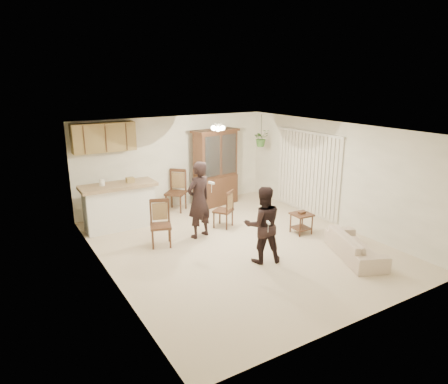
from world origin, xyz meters
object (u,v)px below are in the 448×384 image
side_table (301,223)px  chair_hutch_right (223,217)px  sofa (356,240)px  adult (199,199)px  chair_hutch_left (176,199)px  child (263,229)px  chair_bar (161,233)px  china_hutch (216,168)px

side_table → chair_hutch_right: bearing=136.0°
sofa → chair_hutch_right: 3.15m
adult → chair_hutch_right: adult is taller
chair_hutch_left → chair_hutch_right: chair_hutch_left is taller
sofa → child: size_ratio=1.39×
adult → chair_hutch_right: 1.04m
adult → chair_bar: 1.12m
sofa → china_hutch: 4.58m
side_table → chair_hutch_left: size_ratio=0.48×
sofa → china_hutch: china_hutch is taller
chair_bar → chair_hutch_right: 1.74m
chair_bar → china_hutch: bearing=57.5°
child → chair_bar: size_ratio=1.36×
china_hutch → side_table: (0.59, -2.95, -0.80)m
chair_bar → sofa: bearing=-20.0°
chair_hutch_left → chair_hutch_right: size_ratio=1.21×
sofa → chair_hutch_right: (-1.40, 2.82, -0.11)m
sofa → child: child is taller
chair_bar → chair_hutch_right: (1.71, 0.27, -0.02)m
side_table → chair_hutch_right: (-1.33, 1.29, 0.01)m
child → chair_hutch_right: bearing=-78.1°
side_table → chair_hutch_left: (-1.80, 3.01, 0.07)m
china_hutch → chair_hutch_left: bearing=167.1°
sofa → chair_hutch_right: chair_hutch_right is taller
adult → child: size_ratio=1.33×
side_table → chair_hutch_left: bearing=120.8°
sofa → side_table: size_ratio=3.52×
sofa → chair_bar: size_ratio=1.88×
side_table → chair_bar: (-3.05, 1.02, 0.03)m
adult → child: bearing=90.1°
chair_bar → chair_hutch_left: size_ratio=0.89×
china_hutch → chair_hutch_right: (-0.75, -1.66, -0.79)m
chair_hutch_right → sofa: bearing=82.0°
sofa → chair_bar: chair_bar is taller
sofa → chair_hutch_right: size_ratio=2.04×
child → chair_bar: bearing=-30.4°
china_hutch → adult: bearing=-138.6°
side_table → chair_hutch_right: size_ratio=0.58×
sofa → side_table: (-0.06, 1.54, -0.12)m
child → chair_hutch_left: 3.75m
china_hutch → chair_hutch_right: 1.98m
chair_hutch_right → adult: bearing=-16.5°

